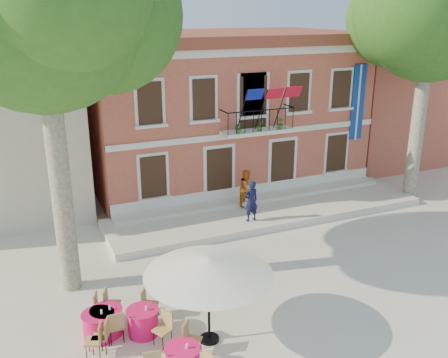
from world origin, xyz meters
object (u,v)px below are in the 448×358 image
patio_umbrella (208,266)px  cafe_table_0 (107,320)px  pedestrian_navy (251,201)px  plane_tree_west (40,7)px  cafe_table_2 (99,325)px  cafe_table_3 (143,321)px  plane_tree_east (432,16)px  pedestrian_orange (247,188)px

patio_umbrella → cafe_table_0: (-2.48, 1.40, -1.85)m
pedestrian_navy → patio_umbrella: bearing=48.4°
cafe_table_0 → plane_tree_west: bearing=101.6°
cafe_table_2 → cafe_table_3: size_ratio=1.04×
cafe_table_2 → cafe_table_3: 1.19m
plane_tree_west → cafe_table_0: 8.73m
plane_tree_west → cafe_table_0: plane_tree_west is taller
cafe_table_0 → cafe_table_2: (-0.25, -0.11, 0.00)m
cafe_table_0 → cafe_table_2: 0.27m
plane_tree_east → cafe_table_2: plane_tree_east is taller
plane_tree_west → pedestrian_navy: (7.41, 1.89, -7.46)m
cafe_table_0 → cafe_table_2: bearing=-155.3°
patio_umbrella → cafe_table_3: patio_umbrella is taller
pedestrian_navy → cafe_table_0: bearing=28.6°
plane_tree_west → patio_umbrella: size_ratio=3.43×
plane_tree_east → pedestrian_orange: 10.74m
plane_tree_west → plane_tree_east: 15.97m
plane_tree_east → pedestrian_navy: size_ratio=6.51×
plane_tree_west → cafe_table_3: 8.97m
plane_tree_east → plane_tree_west: bearing=-173.0°
pedestrian_navy → cafe_table_3: bearing=34.8°
plane_tree_east → cafe_table_3: (-14.34, -5.30, -7.84)m
patio_umbrella → pedestrian_orange: (4.87, 7.77, -1.14)m
pedestrian_navy → cafe_table_0: pedestrian_navy is taller
cafe_table_2 → patio_umbrella: bearing=-25.2°
plane_tree_west → patio_umbrella: (3.08, -4.34, -6.35)m
pedestrian_orange → cafe_table_0: bearing=178.1°
patio_umbrella → cafe_table_0: bearing=150.6°
patio_umbrella → pedestrian_navy: patio_umbrella is taller
cafe_table_3 → cafe_table_0: bearing=155.4°
plane_tree_west → patio_umbrella: plane_tree_west is taller
plane_tree_east → patio_umbrella: plane_tree_east is taller
pedestrian_navy → cafe_table_0: size_ratio=0.89×
cafe_table_0 → pedestrian_navy: bearing=35.4°
cafe_table_3 → cafe_table_2: bearing=165.3°
pedestrian_orange → cafe_table_0: (-7.35, -6.37, -0.71)m
pedestrian_orange → cafe_table_3: bearing=-176.4°
plane_tree_east → patio_umbrella: bearing=-153.8°
patio_umbrella → pedestrian_navy: bearing=55.2°
plane_tree_west → pedestrian_orange: 11.45m
plane_tree_east → pedestrian_navy: plane_tree_east is taller
plane_tree_west → pedestrian_navy: bearing=14.3°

